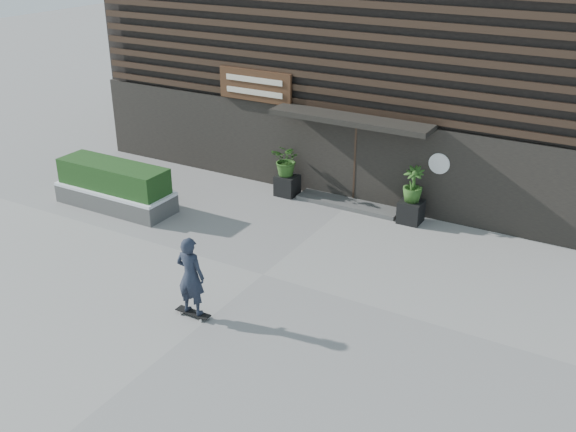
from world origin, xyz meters
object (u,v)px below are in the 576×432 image
Objects in this scene: planter_pot_right at (411,212)px; skateboarder at (191,276)px; planter_pot_left at (287,185)px; raised_bed at (116,198)px.

skateboarder is (-2.23, -6.57, 0.63)m from planter_pot_right.
skateboarder is at bearing -108.76° from planter_pot_right.
planter_pot_left is 1.00× the size of planter_pot_right.
planter_pot_right is 0.17× the size of raised_bed.
planter_pot_left is at bearing 40.15° from raised_bed.
planter_pot_left and planter_pot_right have the same top height.
planter_pot_left is 6.79m from skateboarder.
planter_pot_left is 0.17× the size of raised_bed.
skateboarder is (5.30, -3.42, 0.68)m from raised_bed.
planter_pot_left is 0.34× the size of skateboarder.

